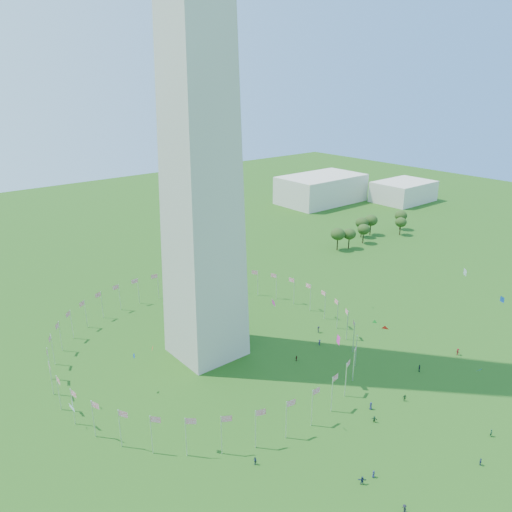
# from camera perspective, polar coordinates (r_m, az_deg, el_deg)

# --- Properties ---
(ground) EXTENTS (600.00, 600.00, 0.00)m
(ground) POSITION_cam_1_polar(r_m,az_deg,el_deg) (109.95, 10.30, -21.03)
(ground) COLOR #1A4510
(ground) RESTS_ON ground
(washington_monument) EXTENTS (16.80, 16.80, 169.00)m
(washington_monument) POSITION_cam_1_polar(r_m,az_deg,el_deg) (121.55, -7.06, 25.93)
(washington_monument) COLOR #B9B4A4
(washington_monument) RESTS_ON ground
(flag_ring) EXTENTS (80.24, 80.24, 9.00)m
(flag_ring) POSITION_cam_1_polar(r_m,az_deg,el_deg) (138.17, -5.65, -9.19)
(flag_ring) COLOR silver
(flag_ring) RESTS_ON ground
(gov_building_east_a) EXTENTS (50.00, 30.00, 16.00)m
(gov_building_east_a) POSITION_cam_1_polar(r_m,az_deg,el_deg) (301.95, 7.45, 7.61)
(gov_building_east_a) COLOR beige
(gov_building_east_a) RESTS_ON ground
(gov_building_east_b) EXTENTS (35.00, 25.00, 12.00)m
(gov_building_east_b) POSITION_cam_1_polar(r_m,az_deg,el_deg) (314.86, 16.50, 7.09)
(gov_building_east_b) COLOR beige
(gov_building_east_b) RESTS_ON ground
(crowd) EXTENTS (97.45, 64.38, 2.05)m
(crowd) POSITION_cam_1_polar(r_m,az_deg,el_deg) (115.91, 13.00, -18.21)
(crowd) COLOR #1A4128
(crowd) RESTS_ON ground
(kites_aloft) EXTENTS (85.01, 63.15, 36.52)m
(kites_aloft) POSITION_cam_1_polar(r_m,az_deg,el_deg) (118.46, 6.44, -8.40)
(kites_aloft) COLOR red
(kites_aloft) RESTS_ON ground
(tree_line_east) EXTENTS (53.27, 15.16, 9.73)m
(tree_line_east) POSITION_cam_1_polar(r_m,az_deg,el_deg) (235.59, 12.74, 2.92)
(tree_line_east) COLOR #2E4D19
(tree_line_east) RESTS_ON ground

